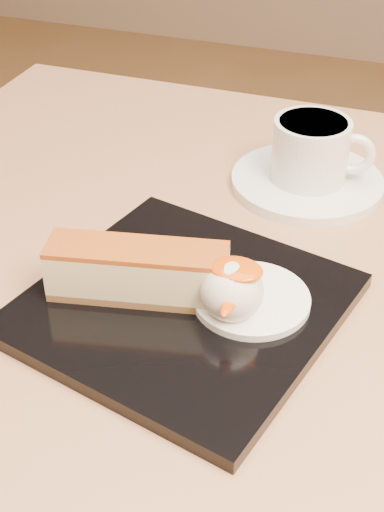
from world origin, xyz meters
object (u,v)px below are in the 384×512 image
at_px(table, 222,435).
at_px(dessert_plate, 183,306).
at_px(coffee_cup, 313,149).
at_px(cheesecake, 138,271).
at_px(saucer, 307,182).
at_px(ice_cream_scoop, 232,291).

xyz_separation_m(table, dessert_plate, (-0.03, -0.02, 0.16)).
bearing_deg(coffee_cup, dessert_plate, -110.87).
distance_m(dessert_plate, cheesecake, 0.05).
distance_m(table, cheesecake, 0.20).
relative_size(table, coffee_cup, 8.08).
bearing_deg(table, saucer, 84.53).
relative_size(cheesecake, saucer, 0.94).
distance_m(table, dessert_plate, 0.17).
height_order(table, saucer, saucer).
height_order(cheesecake, coffee_cup, coffee_cup).
bearing_deg(saucer, cheesecake, -110.39).
xyz_separation_m(saucer, coffee_cup, (0.00, 0.00, 0.04)).
relative_size(dessert_plate, coffee_cup, 2.22).
xyz_separation_m(cheesecake, ice_cream_scoop, (0.08, 0.00, 0.00)).
xyz_separation_m(table, cheesecake, (-0.06, -0.02, 0.19)).
bearing_deg(dessert_plate, saucer, 77.49).
relative_size(dessert_plate, ice_cream_scoop, 4.70).
bearing_deg(ice_cream_scoop, saucer, 87.70).
distance_m(ice_cream_scoop, saucer, 0.23).
relative_size(saucer, coffee_cup, 1.51).
bearing_deg(cheesecake, table, 8.32).
height_order(dessert_plate, coffee_cup, coffee_cup).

